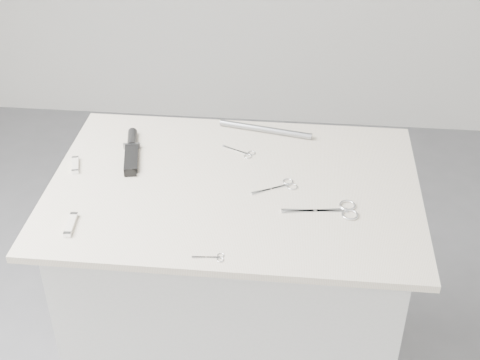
# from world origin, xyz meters

# --- Properties ---
(plinth) EXTENTS (0.90, 0.60, 0.90)m
(plinth) POSITION_xyz_m (0.00, 0.00, 0.45)
(plinth) COLOR silver
(plinth) RESTS_ON ground
(display_board) EXTENTS (1.00, 0.70, 0.02)m
(display_board) POSITION_xyz_m (0.00, 0.00, 0.91)
(display_board) COLOR beige
(display_board) RESTS_ON plinth
(large_shears) EXTENTS (0.19, 0.08, 0.01)m
(large_shears) POSITION_xyz_m (0.27, -0.09, 0.92)
(large_shears) COLOR silver
(large_shears) RESTS_ON display_board
(embroidery_scissors_a) EXTENTS (0.12, 0.09, 0.00)m
(embroidery_scissors_a) POSITION_xyz_m (0.13, 0.00, 0.92)
(embroidery_scissors_a) COLOR silver
(embroidery_scissors_a) RESTS_ON display_board
(embroidery_scissors_b) EXTENTS (0.10, 0.07, 0.00)m
(embroidery_scissors_b) POSITION_xyz_m (0.01, 0.16, 0.92)
(embroidery_scissors_b) COLOR silver
(embroidery_scissors_b) RESTS_ON display_board
(tiny_scissors) EXTENTS (0.08, 0.03, 0.00)m
(tiny_scissors) POSITION_xyz_m (-0.02, -0.30, 0.92)
(tiny_scissors) COLOR silver
(tiny_scissors) RESTS_ON display_board
(sheathed_knife) EXTENTS (0.08, 0.22, 0.03)m
(sheathed_knife) POSITION_xyz_m (-0.31, 0.14, 0.93)
(sheathed_knife) COLOR black
(sheathed_knife) RESTS_ON display_board
(pocket_knife_a) EXTENTS (0.04, 0.08, 0.01)m
(pocket_knife_a) POSITION_xyz_m (-0.45, 0.04, 0.92)
(pocket_knife_a) COLOR beige
(pocket_knife_a) RESTS_ON display_board
(pocket_knife_b) EXTENTS (0.03, 0.09, 0.01)m
(pocket_knife_b) POSITION_xyz_m (-0.38, -0.22, 0.93)
(pocket_knife_b) COLOR beige
(pocket_knife_b) RESTS_ON display_board
(metal_rail) EXTENTS (0.29, 0.08, 0.02)m
(metal_rail) POSITION_xyz_m (0.07, 0.29, 0.93)
(metal_rail) COLOR gray
(metal_rail) RESTS_ON display_board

